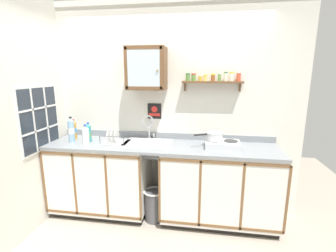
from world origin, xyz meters
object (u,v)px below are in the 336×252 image
object	(u,v)px
hot_plate_stove	(222,144)
bottle_juice_amber_1	(74,130)
saucepan	(214,136)
dish_rack	(115,140)
trash_bin	(154,205)
bottle_detergent_teal_0	(89,133)
wall_cabinet	(147,68)
bottle_water_blue_2	(71,130)
warning_sign	(154,111)
bottle_opaque_white_3	(86,135)
sink	(148,145)

from	to	relation	value
hot_plate_stove	bottle_juice_amber_1	world-z (taller)	bottle_juice_amber_1
saucepan	dish_rack	bearing A→B (deg)	-179.07
hot_plate_stove	trash_bin	xyz separation A→B (m)	(-0.80, -0.10, -0.79)
bottle_detergent_teal_0	dish_rack	xyz separation A→B (m)	(0.34, -0.01, -0.07)
saucepan	wall_cabinet	distance (m)	1.14
dish_rack	bottle_water_blue_2	bearing A→B (deg)	-175.63
warning_sign	bottle_opaque_white_3	bearing A→B (deg)	-151.49
sink	bottle_opaque_white_3	world-z (taller)	sink
dish_rack	warning_sign	distance (m)	0.63
bottle_water_blue_2	bottle_opaque_white_3	bearing A→B (deg)	-17.44
bottle_opaque_white_3	bottle_water_blue_2	bearing A→B (deg)	162.56
wall_cabinet	bottle_juice_amber_1	bearing A→B (deg)	-176.42
bottle_juice_amber_1	wall_cabinet	distance (m)	1.25
bottle_opaque_white_3	dish_rack	distance (m)	0.35
saucepan	bottle_juice_amber_1	size ratio (longest dim) A/B	1.27
bottle_water_blue_2	bottle_opaque_white_3	size ratio (longest dim) A/B	1.31
bottle_opaque_white_3	wall_cabinet	xyz separation A→B (m)	(0.71, 0.27, 0.79)
sink	bottle_opaque_white_3	size ratio (longest dim) A/B	2.35
bottle_opaque_white_3	warning_sign	distance (m)	0.91
sink	warning_sign	xyz separation A→B (m)	(0.03, 0.26, 0.39)
bottle_opaque_white_3	wall_cabinet	size ratio (longest dim) A/B	0.49
bottle_juice_amber_1	bottle_water_blue_2	bearing A→B (deg)	-72.75
saucepan	wall_cabinet	world-z (taller)	wall_cabinet
hot_plate_stove	bottle_opaque_white_3	size ratio (longest dim) A/B	1.60
hot_plate_stove	saucepan	world-z (taller)	saucepan
sink	hot_plate_stove	xyz separation A→B (m)	(0.90, -0.04, 0.07)
bottle_opaque_white_3	dish_rack	bearing A→B (deg)	19.52
saucepan	warning_sign	world-z (taller)	warning_sign
bottle_juice_amber_1	trash_bin	size ratio (longest dim) A/B	0.66
saucepan	bottle_opaque_white_3	bearing A→B (deg)	-175.04
bottle_water_blue_2	dish_rack	xyz separation A→B (m)	(0.55, 0.04, -0.11)
bottle_detergent_teal_0	warning_sign	bearing A→B (deg)	20.53
bottle_water_blue_2	warning_sign	distance (m)	1.07
saucepan	bottle_water_blue_2	world-z (taller)	bottle_water_blue_2
saucepan	bottle_water_blue_2	distance (m)	1.76
sink	hot_plate_stove	distance (m)	0.91
sink	warning_sign	distance (m)	0.47
hot_plate_stove	saucepan	distance (m)	0.14
sink	saucepan	bearing A→B (deg)	-1.52
saucepan	dish_rack	xyz separation A→B (m)	(-1.21, -0.02, -0.10)
sink	bottle_juice_amber_1	size ratio (longest dim) A/B	2.21
bottle_detergent_teal_0	warning_sign	distance (m)	0.88
saucepan	bottle_detergent_teal_0	size ratio (longest dim) A/B	1.34
bottle_water_blue_2	bottle_detergent_teal_0	bearing A→B (deg)	13.45
bottle_juice_amber_1	bottle_opaque_white_3	distance (m)	0.34
bottle_opaque_white_3	trash_bin	world-z (taller)	bottle_opaque_white_3
bottle_water_blue_2	wall_cabinet	distance (m)	1.22
sink	warning_sign	world-z (taller)	warning_sign
bottle_juice_amber_1	warning_sign	xyz separation A→B (m)	(1.03, 0.21, 0.24)
wall_cabinet	saucepan	bearing A→B (deg)	-9.27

